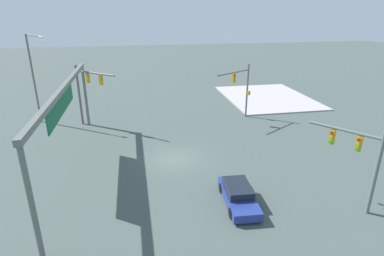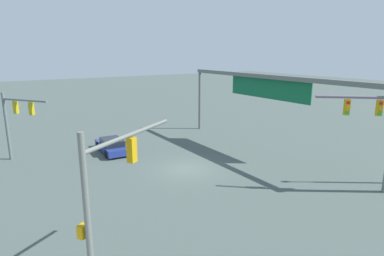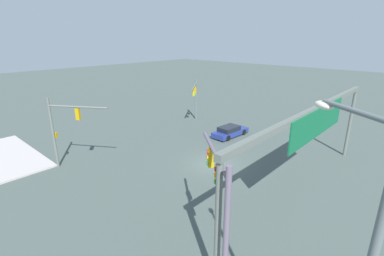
{
  "view_description": "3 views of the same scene",
  "coord_description": "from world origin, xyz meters",
  "px_view_note": "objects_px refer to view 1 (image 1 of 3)",
  "views": [
    {
      "loc": [
        -23.8,
        3.0,
        11.86
      ],
      "look_at": [
        2.28,
        -1.93,
        1.8
      ],
      "focal_mm": 29.49,
      "sensor_mm": 36.0,
      "label": 1
    },
    {
      "loc": [
        19.08,
        -12.0,
        8.47
      ],
      "look_at": [
        1.36,
        -0.43,
        3.45
      ],
      "focal_mm": 30.13,
      "sensor_mm": 36.0,
      "label": 2
    },
    {
      "loc": [
        17.99,
        13.81,
        10.82
      ],
      "look_at": [
        0.07,
        -2.56,
        2.86
      ],
      "focal_mm": 25.94,
      "sensor_mm": 36.0,
      "label": 3
    }
  ],
  "objects_px": {
    "traffic_signal_opposite_side": "(360,155)",
    "traffic_signal_cross_street": "(242,85)",
    "streetlamp_curved_arm": "(34,74)",
    "traffic_signal_near_corner": "(86,86)",
    "sedan_car_approaching": "(238,195)"
  },
  "relations": [
    {
      "from": "traffic_signal_opposite_side",
      "to": "traffic_signal_cross_street",
      "type": "relative_size",
      "value": 0.88
    },
    {
      "from": "traffic_signal_opposite_side",
      "to": "streetlamp_curved_arm",
      "type": "relative_size",
      "value": 0.57
    },
    {
      "from": "traffic_signal_near_corner",
      "to": "streetlamp_curved_arm",
      "type": "distance_m",
      "value": 6.03
    },
    {
      "from": "traffic_signal_opposite_side",
      "to": "traffic_signal_cross_street",
      "type": "distance_m",
      "value": 17.89
    },
    {
      "from": "traffic_signal_near_corner",
      "to": "streetlamp_curved_arm",
      "type": "bearing_deg",
      "value": -162.4
    },
    {
      "from": "sedan_car_approaching",
      "to": "traffic_signal_near_corner",
      "type": "bearing_deg",
      "value": -143.04
    },
    {
      "from": "streetlamp_curved_arm",
      "to": "sedan_car_approaching",
      "type": "distance_m",
      "value": 25.68
    },
    {
      "from": "traffic_signal_cross_street",
      "to": "streetlamp_curved_arm",
      "type": "bearing_deg",
      "value": -40.19
    },
    {
      "from": "traffic_signal_cross_street",
      "to": "streetlamp_curved_arm",
      "type": "height_order",
      "value": "streetlamp_curved_arm"
    },
    {
      "from": "traffic_signal_opposite_side",
      "to": "traffic_signal_near_corner",
      "type": "bearing_deg",
      "value": 8.07
    },
    {
      "from": "traffic_signal_opposite_side",
      "to": "streetlamp_curved_arm",
      "type": "xyz_separation_m",
      "value": [
        20.83,
        23.39,
        1.77
      ]
    },
    {
      "from": "traffic_signal_opposite_side",
      "to": "sedan_car_approaching",
      "type": "relative_size",
      "value": 1.14
    },
    {
      "from": "traffic_signal_cross_street",
      "to": "sedan_car_approaching",
      "type": "relative_size",
      "value": 1.3
    },
    {
      "from": "traffic_signal_near_corner",
      "to": "sedan_car_approaching",
      "type": "bearing_deg",
      "value": -16.01
    },
    {
      "from": "streetlamp_curved_arm",
      "to": "sedan_car_approaching",
      "type": "bearing_deg",
      "value": -14.27
    }
  ]
}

